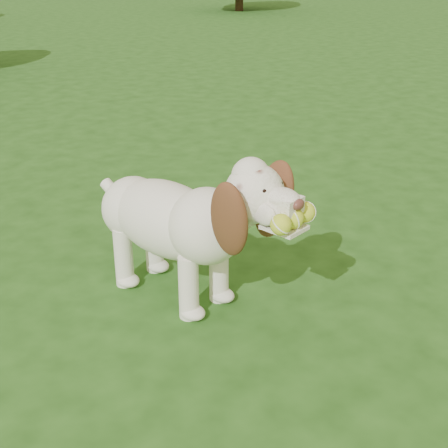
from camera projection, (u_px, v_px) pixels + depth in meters
ground at (51, 287)px, 3.43m from camera, size 80.00×80.00×0.00m
dog at (183, 218)px, 3.12m from camera, size 0.68×1.34×0.88m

